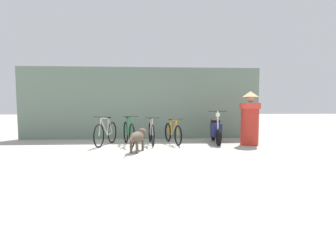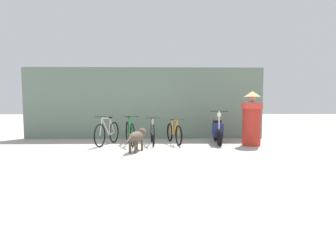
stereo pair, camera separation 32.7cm
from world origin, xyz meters
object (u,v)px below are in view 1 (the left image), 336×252
Objects in this scene: bicycle_1 at (129,133)px; bicycle_3 at (173,133)px; bicycle_2 at (151,133)px; motorcycle at (216,131)px; bicycle_0 at (106,133)px; stray_dog at (138,137)px; person_in_robes at (250,118)px.

bicycle_3 is at bearing 83.66° from bicycle_1.
motorcycle reaches higher than bicycle_2.
bicycle_2 is 0.99× the size of bicycle_3.
bicycle_0 is at bearing -89.92° from bicycle_2.
bicycle_2 is at bearing 109.34° from bicycle_0.
motorcycle reaches higher than bicycle_3.
motorcycle is at bearing 86.78° from bicycle_2.
motorcycle is (3.55, 0.23, 0.04)m from bicycle_0.
bicycle_3 is (1.42, 0.24, -0.04)m from bicycle_1.
stray_dog is (-1.06, -1.47, 0.07)m from bicycle_3.
stray_dog is (-2.49, -1.44, -0.01)m from motorcycle.
stray_dog is 3.62m from person_in_robes.
bicycle_1 is at bearing 33.30° from stray_dog.
bicycle_2 is 0.96× the size of person_in_robes.
bicycle_0 is at bearing -36.32° from person_in_robes.
person_in_robes reaches higher than bicycle_3.
bicycle_2 is at bearing -82.20° from motorcycle.
bicycle_2 is 2.13m from motorcycle.
bicycle_0 is at bearing -80.88° from motorcycle.
motorcycle is 2.87m from stray_dog.
bicycle_2 is (1.42, 0.14, -0.02)m from bicycle_0.
person_in_robes is at bearing -56.92° from stray_dog.
bicycle_1 is at bearing -37.18° from person_in_robes.
bicycle_2 is 1.32× the size of stray_dog.
person_in_robes is at bearing 64.72° from bicycle_3.
person_in_robes is (3.81, -0.25, 0.46)m from bicycle_1.
motorcycle is 1.04× the size of person_in_robes.
motorcycle reaches higher than stray_dog.
bicycle_0 is 1.43m from bicycle_2.
bicycle_0 is 2.14m from bicycle_3.
stray_dog is (-0.36, -1.35, 0.05)m from bicycle_2.
bicycle_0 is 3.56m from motorcycle.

